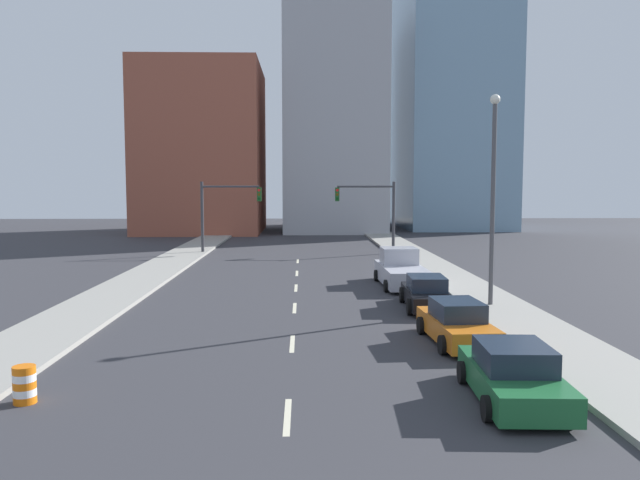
{
  "coord_description": "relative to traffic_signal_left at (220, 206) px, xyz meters",
  "views": [
    {
      "loc": [
        0.37,
        -6.22,
        5.42
      ],
      "look_at": [
        1.42,
        31.35,
        2.2
      ],
      "focal_mm": 35.0,
      "sensor_mm": 36.0,
      "label": 1
    }
  ],
  "objects": [
    {
      "name": "sidewalk_left",
      "position": [
        -2.7,
        4.43,
        -3.74
      ],
      "size": [
        3.27,
        97.04,
        0.18
      ],
      "color": "gray",
      "rests_on": "ground"
    },
    {
      "name": "sidewalk_right",
      "position": [
        15.2,
        4.43,
        -3.74
      ],
      "size": [
        3.27,
        97.04,
        0.18
      ],
      "color": "gray",
      "rests_on": "ground"
    },
    {
      "name": "lane_stripe_at_8m",
      "position": [
        6.25,
        -35.96,
        -3.83
      ],
      "size": [
        0.16,
        2.4,
        0.01
      ],
      "primitive_type": "cube",
      "color": "beige",
      "rests_on": "ground"
    },
    {
      "name": "lane_stripe_at_15m",
      "position": [
        6.25,
        -29.1,
        -3.83
      ],
      "size": [
        0.16,
        2.4,
        0.01
      ],
      "primitive_type": "cube",
      "color": "beige",
      "rests_on": "ground"
    },
    {
      "name": "lane_stripe_at_21m",
      "position": [
        6.25,
        -22.74,
        -3.83
      ],
      "size": [
        0.16,
        2.4,
        0.01
      ],
      "primitive_type": "cube",
      "color": "beige",
      "rests_on": "ground"
    },
    {
      "name": "lane_stripe_at_27m",
      "position": [
        6.25,
        -17.21,
        -3.83
      ],
      "size": [
        0.16,
        2.4,
        0.01
      ],
      "primitive_type": "cube",
      "color": "beige",
      "rests_on": "ground"
    },
    {
      "name": "lane_stripe_at_33m",
      "position": [
        6.25,
        -11.56,
        -3.83
      ],
      "size": [
        0.16,
        2.4,
        0.01
      ],
      "primitive_type": "cube",
      "color": "beige",
      "rests_on": "ground"
    },
    {
      "name": "lane_stripe_at_39m",
      "position": [
        6.25,
        -5.15,
        -3.83
      ],
      "size": [
        0.16,
        2.4,
        0.01
      ],
      "primitive_type": "cube",
      "color": "beige",
      "rests_on": "ground"
    },
    {
      "name": "building_brick_left",
      "position": [
        -5.27,
        25.05,
        5.94
      ],
      "size": [
        14.0,
        16.0,
        19.55
      ],
      "color": "#9E513D",
      "rests_on": "ground"
    },
    {
      "name": "building_office_center",
      "position": [
        10.39,
        29.05,
        9.52
      ],
      "size": [
        12.0,
        20.0,
        26.7
      ],
      "color": "#A8A8AD",
      "rests_on": "ground"
    },
    {
      "name": "building_glass_right",
      "position": [
        26.19,
        33.05,
        16.55
      ],
      "size": [
        13.0,
        20.0,
        40.77
      ],
      "color": "#7A9EB7",
      "rests_on": "ground"
    },
    {
      "name": "traffic_signal_left",
      "position": [
        0.0,
        0.0,
        0.0
      ],
      "size": [
        4.87,
        0.35,
        5.83
      ],
      "color": "#38383D",
      "rests_on": "ground"
    },
    {
      "name": "traffic_signal_right",
      "position": [
        12.54,
        0.0,
        0.0
      ],
      "size": [
        4.87,
        0.35,
        5.83
      ],
      "color": "#38383D",
      "rests_on": "ground"
    },
    {
      "name": "traffic_barrel",
      "position": [
        -0.36,
        -34.86,
        -3.36
      ],
      "size": [
        0.56,
        0.56,
        0.95
      ],
      "color": "orange",
      "rests_on": "ground"
    },
    {
      "name": "street_lamp",
      "position": [
        15.01,
        -23.02,
        1.56
      ],
      "size": [
        0.44,
        0.44,
        9.43
      ],
      "color": "#4C4C51",
      "rests_on": "ground"
    },
    {
      "name": "sedan_green",
      "position": [
        11.94,
        -35.06,
        -3.16
      ],
      "size": [
        2.36,
        4.66,
        1.47
      ],
      "rotation": [
        0.0,
        0.0,
        -0.05
      ],
      "color": "#1E6033",
      "rests_on": "ground"
    },
    {
      "name": "sedan_orange",
      "position": [
        11.96,
        -29.18,
        -3.15
      ],
      "size": [
        2.2,
        4.7,
        1.5
      ],
      "rotation": [
        0.0,
        0.0,
        0.06
      ],
      "color": "orange",
      "rests_on": "ground"
    },
    {
      "name": "sedan_black",
      "position": [
        12.14,
        -23.0,
        -3.16
      ],
      "size": [
        2.24,
        4.87,
        1.46
      ],
      "rotation": [
        0.0,
        0.0,
        -0.05
      ],
      "color": "black",
      "rests_on": "ground"
    },
    {
      "name": "pickup_truck_silver",
      "position": [
        12.02,
        -16.55,
        -3.01
      ],
      "size": [
        2.56,
        6.16,
        2.02
      ],
      "rotation": [
        0.0,
        0.0,
        0.02
      ],
      "color": "#B2B2BC",
      "rests_on": "ground"
    }
  ]
}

